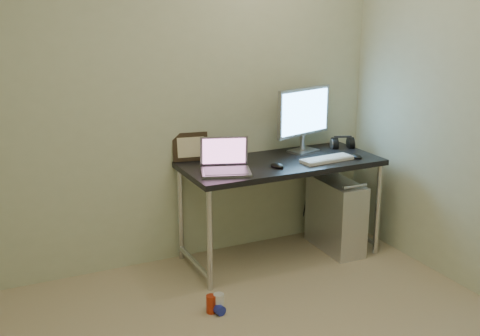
# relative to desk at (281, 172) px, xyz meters

# --- Properties ---
(wall_back) EXTENTS (3.50, 0.02, 2.50)m
(wall_back) POSITION_rel_desk_xyz_m (-0.86, 0.32, 0.59)
(wall_back) COLOR beige
(wall_back) RESTS_ON ground
(desk) EXTENTS (1.46, 0.64, 0.75)m
(desk) POSITION_rel_desk_xyz_m (0.00, 0.00, 0.00)
(desk) COLOR black
(desk) RESTS_ON ground
(tower_computer) EXTENTS (0.25, 0.54, 0.59)m
(tower_computer) POSITION_rel_desk_xyz_m (0.46, -0.06, -0.39)
(tower_computer) COLOR silver
(tower_computer) RESTS_ON ground
(cable_a) EXTENTS (0.01, 0.16, 0.69)m
(cable_a) POSITION_rel_desk_xyz_m (0.41, 0.27, -0.26)
(cable_a) COLOR black
(cable_a) RESTS_ON ground
(cable_b) EXTENTS (0.02, 0.11, 0.71)m
(cable_b) POSITION_rel_desk_xyz_m (0.50, 0.25, -0.28)
(cable_b) COLOR black
(cable_b) RESTS_ON ground
(can_red) EXTENTS (0.09, 0.09, 0.12)m
(can_red) POSITION_rel_desk_xyz_m (-0.80, -0.56, -0.61)
(can_red) COLOR #B32D11
(can_red) RESTS_ON ground
(can_white) EXTENTS (0.09, 0.09, 0.12)m
(can_white) POSITION_rel_desk_xyz_m (-0.75, -0.57, -0.60)
(can_white) COLOR white
(can_white) RESTS_ON ground
(can_blue) EXTENTS (0.08, 0.13, 0.06)m
(can_blue) POSITION_rel_desk_xyz_m (-0.77, -0.58, -0.63)
(can_blue) COLOR #212CA4
(can_blue) RESTS_ON ground
(laptop) EXTENTS (0.40, 0.36, 0.23)m
(laptop) POSITION_rel_desk_xyz_m (-0.48, -0.07, 0.14)
(laptop) COLOR #A0A1A7
(laptop) RESTS_ON desk
(monitor) EXTENTS (0.52, 0.20, 0.50)m
(monitor) POSITION_rel_desk_xyz_m (0.29, 0.16, 0.38)
(monitor) COLOR #A0A1A7
(monitor) RESTS_ON desk
(keyboard) EXTENTS (0.41, 0.16, 0.02)m
(keyboard) POSITION_rel_desk_xyz_m (0.30, -0.14, 0.10)
(keyboard) COLOR white
(keyboard) RESTS_ON desk
(mouse_right) EXTENTS (0.10, 0.12, 0.04)m
(mouse_right) POSITION_rel_desk_xyz_m (0.55, -0.17, 0.10)
(mouse_right) COLOR black
(mouse_right) RESTS_ON desk
(mouse_left) EXTENTS (0.09, 0.13, 0.04)m
(mouse_left) POSITION_rel_desk_xyz_m (-0.11, -0.13, 0.11)
(mouse_left) COLOR black
(mouse_left) RESTS_ON desk
(headphones) EXTENTS (0.21, 0.12, 0.12)m
(headphones) POSITION_rel_desk_xyz_m (0.63, 0.13, 0.12)
(headphones) COLOR black
(headphones) RESTS_ON desk
(picture_frame) EXTENTS (0.27, 0.12, 0.21)m
(picture_frame) POSITION_rel_desk_xyz_m (-0.59, 0.29, 0.19)
(picture_frame) COLOR black
(picture_frame) RESTS_ON desk
(webcam) EXTENTS (0.05, 0.04, 0.12)m
(webcam) POSITION_rel_desk_xyz_m (-0.43, 0.29, 0.17)
(webcam) COLOR silver
(webcam) RESTS_ON desk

